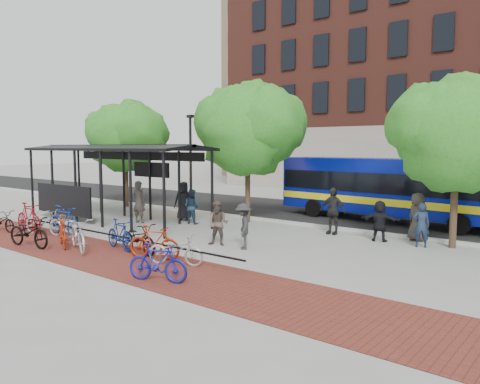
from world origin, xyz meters
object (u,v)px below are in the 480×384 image
Objects in this scene: bus at (391,186)px; bus_shelter at (111,157)px; pedestrian_5 at (380,221)px; lamp_post_left at (191,161)px; pedestrian_6 at (417,217)px; bike_0 at (1,221)px; tree_a at (127,134)px; tree_c at (460,130)px; pedestrian_8 at (218,223)px; pedestrian_9 at (243,226)px; pedestrian_0 at (184,201)px; pedestrian_1 at (139,202)px; bike_11 at (158,263)px; tree_b at (250,125)px; bike_5 at (62,232)px; bike_7 at (120,235)px; bike_9 at (154,242)px; bike_3 at (64,221)px; bike_1 at (29,218)px; bike_8 at (138,238)px; pedestrian_2 at (192,207)px; pedestrian_7 at (421,225)px; bike_2 at (44,222)px; bike_10 at (176,250)px; bike_4 at (29,232)px; bike_6 at (78,234)px.

bus_shelter is at bearing -137.09° from bus.
bus reaches higher than pedestrian_5.
pedestrian_6 is (11.64, 0.15, -1.85)m from lamp_post_left.
tree_a is at bearing 9.34° from bike_0.
tree_c is 3.73× the size of pedestrian_8.
pedestrian_5 is 0.97× the size of pedestrian_9.
pedestrian_8 is (5.09, -3.27, -0.13)m from pedestrian_0.
pedestrian_1 is 1.23× the size of pedestrian_9.
tree_b is at bearing 4.64° from bike_11.
bike_5 is 0.97× the size of pedestrian_0.
bike_7 is 0.99× the size of bike_9.
bus is 6.36× the size of bike_7.
bike_3 is (0.62, -7.64, -2.15)m from lamp_post_left.
bike_7 is (5.55, 0.34, -0.09)m from bike_1.
bike_8 is (0.95, 0.03, -0.01)m from bike_7.
pedestrian_8 is (4.07, 3.60, 0.26)m from bike_5.
lamp_post_left is 11.78m from pedestrian_6.
bus is 7.01× the size of pedestrian_2.
bus reaches higher than pedestrian_6.
tree_c is 3.31× the size of bike_5.
bike_5 is 1.00× the size of pedestrian_6.
pedestrian_2 reaches higher than pedestrian_9.
bus_shelter is 8.62m from bike_9.
pedestrian_7 is at bearing 92.20° from pedestrian_9.
tree_b reaches higher than bike_2.
pedestrian_5 is (3.31, 7.15, 0.31)m from bike_10.
bus_shelter is at bearing -45.40° from tree_a.
pedestrian_7 is (4.83, 7.09, 0.32)m from bike_10.
bus_shelter is 2.53m from pedestrian_1.
bike_10 is (5.79, 1.50, -0.08)m from bike_4.
bike_3 reaches higher than bike_9.
pedestrian_6 is at bearing -88.93° from pedestrian_7.
pedestrian_5 is (8.22, 1.54, -0.03)m from pedestrian_2.
tree_b reaches higher than bike_7.
bike_2 is 0.91× the size of bike_6.
bike_8 is at bearing -90.22° from pedestrian_0.
bike_7 is at bearing -139.66° from tree_c.
bike_11 is at bearing -49.12° from lamp_post_left.
tree_a is 4.05× the size of pedestrian_5.
pedestrian_6 is (3.45, 9.61, 0.39)m from bike_11.
pedestrian_7 is (10.63, 8.59, 0.24)m from bike_4.
bus reaches higher than pedestrian_2.
bike_10 is at bearing 51.94° from pedestrian_5.
pedestrian_1 reaches higher than bike_8.
bike_10 is at bearing -83.91° from bike_7.
tree_c is 2.96× the size of bike_3.
bike_5 is 3.95m from bike_9.
pedestrian_2 is (-6.85, -6.17, -0.90)m from bus.
pedestrian_8 is at bearing -64.45° from tree_b.
lamp_post_left is at bearing 92.19° from pedestrian_0.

